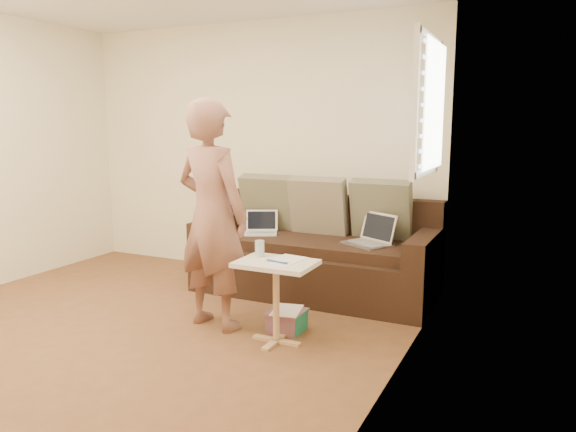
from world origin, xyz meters
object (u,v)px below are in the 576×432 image
Objects in this scene: laptop_silver at (366,245)px; side_table at (276,302)px; person at (212,215)px; drinking_glass at (260,249)px; sofa at (315,248)px; striped_box at (287,320)px; laptop_white at (261,234)px.

side_table is at bearing -75.94° from laptop_silver.
drinking_glass is at bearing -172.69° from person.
sofa is 1.06m from striped_box.
drinking_glass is (-0.48, -1.07, 0.14)m from laptop_silver.
side_table reaches higher than striped_box.
laptop_white is 0.17× the size of person.
drinking_glass is 0.45× the size of striped_box.
striped_box is at bearing 95.85° from side_table.
person is at bearing -107.42° from laptop_white.
drinking_glass is (0.03, -1.13, 0.24)m from sofa.
laptop_silver reaches higher than striped_box.
person is (0.16, -1.07, 0.36)m from laptop_white.
person reaches higher than side_table.
striped_box is at bearing -78.12° from laptop_white.
person is at bearing -166.54° from striped_box.
laptop_white reaches higher than striped_box.
person is at bearing 171.22° from side_table.
laptop_silver is 1.07m from striped_box.
striped_box is at bearing 45.60° from drinking_glass.
striped_box is (0.15, 0.15, -0.58)m from drinking_glass.
drinking_glass reaches higher than side_table.
laptop_silver is at bearing 74.99° from side_table.
side_table is 0.32m from striped_box.
striped_box is (-0.33, -0.92, -0.44)m from laptop_silver.
laptop_white is at bearing -175.35° from sofa.
laptop_white is 1.26m from striped_box.
laptop_white is 0.51× the size of side_table.
person reaches higher than striped_box.
laptop_white reaches higher than side_table.
sofa is 1.25× the size of person.
striped_box is at bearing -157.08° from person.
drinking_glass reaches higher than striped_box.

